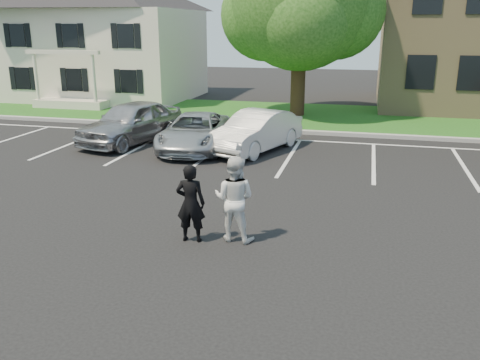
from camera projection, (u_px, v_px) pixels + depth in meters
name	position (u px, v px, depth m)	size (l,w,h in m)	color
ground_plane	(228.00, 255.00, 9.99)	(90.00, 90.00, 0.00)	black
curb	(304.00, 132.00, 21.10)	(40.00, 0.30, 0.15)	gray
grass_strip	(315.00, 117.00, 24.82)	(44.00, 8.00, 0.08)	#1A4E14
stall_lines	(333.00, 153.00, 17.97)	(34.00, 5.36, 0.01)	silver
house	(107.00, 34.00, 30.42)	(10.30, 9.22, 7.60)	beige
tree	(303.00, 2.00, 23.67)	(7.80, 7.20, 8.80)	black
man_black_suit	(191.00, 203.00, 10.43)	(0.60, 0.40, 1.66)	black
man_white_shirt	(234.00, 199.00, 10.47)	(0.88, 0.68, 1.81)	silver
car_silver_west	(131.00, 122.00, 19.30)	(1.89, 4.70, 1.60)	#A4A4A9
car_silver_minivan	(195.00, 132.00, 18.33)	(2.12, 4.60, 1.28)	#ABAFB3
car_white_sedan	(256.00, 131.00, 18.07)	(1.50, 4.30, 1.42)	silver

